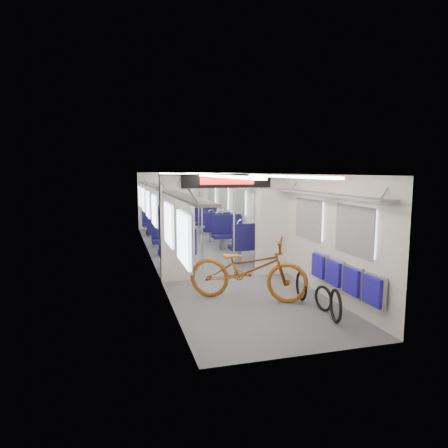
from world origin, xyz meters
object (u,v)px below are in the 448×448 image
at_px(seat_bay_far_left, 158,223).
at_px(stanchion_far_right, 199,209).
at_px(stanchion_near_right, 234,222).
at_px(flip_bench, 344,277).
at_px(seat_bay_far_right, 211,222).
at_px(bike_hoop_c, 301,287).
at_px(seat_bay_near_right, 237,235).
at_px(stanchion_near_left, 202,223).
at_px(seat_bay_near_left, 172,241).
at_px(stanchion_far_left, 187,211).
at_px(bike_hoop_b, 323,300).
at_px(bicycle, 248,269).
at_px(bike_hoop_a, 336,307).

relative_size(seat_bay_far_left, stanchion_far_right, 1.00).
bearing_deg(stanchion_near_right, stanchion_far_right, 92.95).
distance_m(flip_bench, seat_bay_far_right, 7.89).
relative_size(bike_hoop_c, seat_bay_near_right, 0.24).
bearing_deg(seat_bay_near_right, stanchion_near_left, -132.33).
xyz_separation_m(seat_bay_near_left, seat_bay_far_left, (0.00, 3.38, 0.03)).
relative_size(seat_bay_far_left, stanchion_far_left, 1.00).
height_order(flip_bench, seat_bay_near_right, seat_bay_near_right).
height_order(bike_hoop_c, seat_bay_near_left, seat_bay_near_left).
distance_m(flip_bench, bike_hoop_b, 0.52).
height_order(bicycle, bike_hoop_b, bicycle).
xyz_separation_m(bicycle, stanchion_far_right, (0.26, 5.65, 0.57)).
bearing_deg(seat_bay_far_left, flip_bench, -73.81).
relative_size(seat_bay_near_left, stanchion_far_right, 0.88).
distance_m(stanchion_near_left, stanchion_far_left, 2.88).
height_order(bike_hoop_a, seat_bay_far_right, seat_bay_far_right).
xyz_separation_m(seat_bay_near_left, stanchion_near_left, (0.54, -1.21, 0.61)).
bearing_deg(flip_bench, bike_hoop_a, -131.90).
bearing_deg(bicycle, flip_bench, -95.86).
bearing_deg(bike_hoop_a, stanchion_near_left, 109.17).
bearing_deg(seat_bay_far_right, stanchion_near_right, -96.73).
bearing_deg(bike_hoop_b, flip_bench, -4.64).
relative_size(bicycle, seat_bay_far_right, 1.05).
bearing_deg(stanchion_far_right, seat_bay_far_right, 60.78).
relative_size(bike_hoop_a, seat_bay_near_left, 0.27).
bearing_deg(seat_bay_far_right, bicycle, -98.05).
bearing_deg(flip_bench, bike_hoop_b, 175.36).
distance_m(flip_bench, bike_hoop_a, 0.73).
bearing_deg(seat_bay_near_right, flip_bench, -84.96).
relative_size(stanchion_near_left, stanchion_far_left, 1.00).
bearing_deg(bike_hoop_a, seat_bay_near_left, 110.42).
xyz_separation_m(bike_hoop_b, stanchion_far_left, (-1.24, 6.15, 0.95)).
bearing_deg(stanchion_near_left, stanchion_far_right, 79.54).
bearing_deg(seat_bay_near_left, stanchion_near_right, -42.65).
relative_size(bike_hoop_a, seat_bay_near_right, 0.24).
bearing_deg(stanchion_near_left, stanchion_near_right, -0.98).
bearing_deg(stanchion_far_left, bike_hoop_a, -80.03).
height_order(bike_hoop_b, seat_bay_near_right, seat_bay_near_right).
bearing_deg(seat_bay_far_right, bike_hoop_a, -90.09).
xyz_separation_m(flip_bench, bike_hoop_a, (-0.43, -0.48, -0.34)).
bearing_deg(seat_bay_near_right, bike_hoop_a, -90.15).
relative_size(bike_hoop_b, stanchion_near_right, 0.19).
bearing_deg(seat_bay_far_right, bike_hoop_b, -89.56).
relative_size(bike_hoop_a, stanchion_far_right, 0.23).
relative_size(bicycle, stanchion_near_right, 0.96).
relative_size(bike_hoop_b, bike_hoop_c, 0.82).
xyz_separation_m(flip_bench, stanchion_near_left, (-1.75, 3.29, 0.57)).
relative_size(flip_bench, seat_bay_near_left, 1.03).
xyz_separation_m(flip_bench, seat_bay_near_right, (-0.42, 4.75, -0.01)).
distance_m(bicycle, seat_bay_near_left, 3.66).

